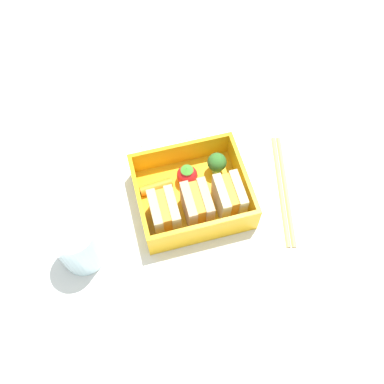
{
  "coord_description": "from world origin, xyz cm",
  "views": [
    {
      "loc": [
        7.46,
        28.06,
        57.31
      ],
      "look_at": [
        0.0,
        0.0,
        2.7
      ],
      "focal_mm": 40.0,
      "sensor_mm": 36.0,
      "label": 1
    }
  ],
  "objects_px": {
    "broccoli_floret": "(217,163)",
    "chopstick_pair": "(283,188)",
    "carrot_stick_far_left": "(156,187)",
    "strawberry_far_left": "(186,175)",
    "drinking_glass": "(78,244)",
    "sandwich_center": "(164,212)",
    "folded_napkin": "(162,114)",
    "sandwich_left": "(229,197)",
    "sandwich_center_left": "(197,205)"
  },
  "relations": [
    {
      "from": "sandwich_center_left",
      "to": "chopstick_pair",
      "type": "relative_size",
      "value": 0.29
    },
    {
      "from": "sandwich_left",
      "to": "carrot_stick_far_left",
      "type": "bearing_deg",
      "value": -29.07
    },
    {
      "from": "sandwich_left",
      "to": "folded_napkin",
      "type": "relative_size",
      "value": 0.47
    },
    {
      "from": "carrot_stick_far_left",
      "to": "chopstick_pair",
      "type": "bearing_deg",
      "value": 166.92
    },
    {
      "from": "sandwich_center_left",
      "to": "strawberry_far_left",
      "type": "bearing_deg",
      "value": -87.94
    },
    {
      "from": "carrot_stick_far_left",
      "to": "folded_napkin",
      "type": "relative_size",
      "value": 0.42
    },
    {
      "from": "broccoli_floret",
      "to": "sandwich_center",
      "type": "bearing_deg",
      "value": 32.72
    },
    {
      "from": "sandwich_left",
      "to": "carrot_stick_far_left",
      "type": "xyz_separation_m",
      "value": [
        0.09,
        -0.05,
        -0.02
      ]
    },
    {
      "from": "sandwich_left",
      "to": "sandwich_center",
      "type": "xyz_separation_m",
      "value": [
        0.09,
        0.0,
        0.0
      ]
    },
    {
      "from": "chopstick_pair",
      "to": "sandwich_center",
      "type": "bearing_deg",
      "value": 2.87
    },
    {
      "from": "sandwich_left",
      "to": "chopstick_pair",
      "type": "bearing_deg",
      "value": -174.21
    },
    {
      "from": "drinking_glass",
      "to": "broccoli_floret",
      "type": "bearing_deg",
      "value": -159.99
    },
    {
      "from": "sandwich_center_left",
      "to": "sandwich_center",
      "type": "relative_size",
      "value": 1.0
    },
    {
      "from": "sandwich_left",
      "to": "sandwich_center_left",
      "type": "relative_size",
      "value": 1.0
    },
    {
      "from": "broccoli_floret",
      "to": "carrot_stick_far_left",
      "type": "distance_m",
      "value": 0.1
    },
    {
      "from": "strawberry_far_left",
      "to": "sandwich_center_left",
      "type": "bearing_deg",
      "value": 92.06
    },
    {
      "from": "sandwich_left",
      "to": "carrot_stick_far_left",
      "type": "height_order",
      "value": "sandwich_left"
    },
    {
      "from": "sandwich_left",
      "to": "broccoli_floret",
      "type": "xyz_separation_m",
      "value": [
        -0.0,
        -0.06,
        -0.0
      ]
    },
    {
      "from": "sandwich_center",
      "to": "strawberry_far_left",
      "type": "bearing_deg",
      "value": -129.13
    },
    {
      "from": "strawberry_far_left",
      "to": "drinking_glass",
      "type": "xyz_separation_m",
      "value": [
        0.17,
        0.07,
        0.01
      ]
    },
    {
      "from": "broccoli_floret",
      "to": "strawberry_far_left",
      "type": "xyz_separation_m",
      "value": [
        0.05,
        0.01,
        -0.01
      ]
    },
    {
      "from": "sandwich_center_left",
      "to": "broccoli_floret",
      "type": "height_order",
      "value": "sandwich_center_left"
    },
    {
      "from": "strawberry_far_left",
      "to": "carrot_stick_far_left",
      "type": "bearing_deg",
      "value": 3.05
    },
    {
      "from": "sandwich_left",
      "to": "drinking_glass",
      "type": "distance_m",
      "value": 0.22
    },
    {
      "from": "sandwich_center",
      "to": "sandwich_center_left",
      "type": "bearing_deg",
      "value": 180.0
    },
    {
      "from": "sandwich_center",
      "to": "broccoli_floret",
      "type": "xyz_separation_m",
      "value": [
        -0.09,
        -0.06,
        -0.0
      ]
    },
    {
      "from": "strawberry_far_left",
      "to": "sandwich_left",
      "type": "bearing_deg",
      "value": 131.52
    },
    {
      "from": "strawberry_far_left",
      "to": "broccoli_floret",
      "type": "bearing_deg",
      "value": -174.05
    },
    {
      "from": "broccoli_floret",
      "to": "chopstick_pair",
      "type": "height_order",
      "value": "broccoli_floret"
    },
    {
      "from": "chopstick_pair",
      "to": "folded_napkin",
      "type": "relative_size",
      "value": 1.63
    },
    {
      "from": "sandwich_center_left",
      "to": "drinking_glass",
      "type": "bearing_deg",
      "value": 6.06
    },
    {
      "from": "broccoli_floret",
      "to": "drinking_glass",
      "type": "xyz_separation_m",
      "value": [
        0.21,
        0.08,
        0.01
      ]
    },
    {
      "from": "drinking_glass",
      "to": "folded_napkin",
      "type": "relative_size",
      "value": 0.75
    },
    {
      "from": "sandwich_left",
      "to": "folded_napkin",
      "type": "xyz_separation_m",
      "value": [
        0.05,
        -0.2,
        -0.04
      ]
    },
    {
      "from": "sandwich_left",
      "to": "broccoli_floret",
      "type": "relative_size",
      "value": 1.36
    },
    {
      "from": "sandwich_left",
      "to": "sandwich_center",
      "type": "bearing_deg",
      "value": 0.0
    },
    {
      "from": "folded_napkin",
      "to": "sandwich_center",
      "type": "bearing_deg",
      "value": 78.54
    },
    {
      "from": "sandwich_center",
      "to": "chopstick_pair",
      "type": "distance_m",
      "value": 0.19
    },
    {
      "from": "carrot_stick_far_left",
      "to": "chopstick_pair",
      "type": "distance_m",
      "value": 0.19
    },
    {
      "from": "carrot_stick_far_left",
      "to": "chopstick_pair",
      "type": "relative_size",
      "value": 0.26
    },
    {
      "from": "carrot_stick_far_left",
      "to": "folded_napkin",
      "type": "xyz_separation_m",
      "value": [
        -0.04,
        -0.14,
        -0.02
      ]
    },
    {
      "from": "broccoli_floret",
      "to": "chopstick_pair",
      "type": "bearing_deg",
      "value": 150.99
    },
    {
      "from": "sandwich_left",
      "to": "sandwich_center_left",
      "type": "height_order",
      "value": "same"
    },
    {
      "from": "sandwich_left",
      "to": "chopstick_pair",
      "type": "height_order",
      "value": "sandwich_left"
    },
    {
      "from": "strawberry_far_left",
      "to": "drinking_glass",
      "type": "relative_size",
      "value": 0.43
    },
    {
      "from": "strawberry_far_left",
      "to": "carrot_stick_far_left",
      "type": "distance_m",
      "value": 0.05
    },
    {
      "from": "carrot_stick_far_left",
      "to": "folded_napkin",
      "type": "height_order",
      "value": "carrot_stick_far_left"
    },
    {
      "from": "carrot_stick_far_left",
      "to": "drinking_glass",
      "type": "distance_m",
      "value": 0.14
    },
    {
      "from": "broccoli_floret",
      "to": "drinking_glass",
      "type": "height_order",
      "value": "drinking_glass"
    },
    {
      "from": "sandwich_left",
      "to": "broccoli_floret",
      "type": "bearing_deg",
      "value": -90.09
    }
  ]
}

